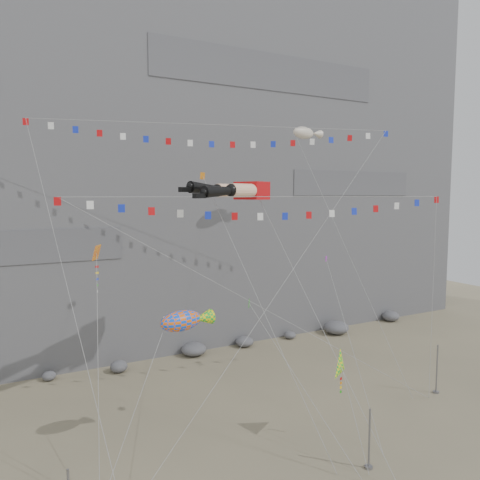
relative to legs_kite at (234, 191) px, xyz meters
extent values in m
plane|color=#857A5C|center=(1.41, -5.22, -16.92)|extent=(120.00, 120.00, 0.00)
cube|color=slate|center=(1.41, 26.78, 8.08)|extent=(80.00, 28.00, 50.00)
cylinder|color=slate|center=(3.04, -11.94, -15.03)|extent=(0.12, 0.12, 3.77)
cylinder|color=slate|center=(15.79, -6.45, -14.83)|extent=(0.12, 0.12, 4.18)
cube|color=red|center=(2.05, 0.81, 0.01)|extent=(2.50, 2.87, 1.42)
cylinder|color=beige|center=(0.38, -0.60, 0.01)|extent=(2.62, 1.85, 1.05)
sphere|color=black|center=(-0.74, -1.04, 0.01)|extent=(0.96, 0.96, 0.96)
cone|color=black|center=(-2.06, -1.55, -0.07)|extent=(2.99, 1.86, 0.98)
cube|color=black|center=(-3.84, -2.25, -0.40)|extent=(1.01, 0.72, 0.35)
cylinder|color=beige|center=(-0.14, 0.72, 0.01)|extent=(2.62, 1.85, 1.05)
sphere|color=black|center=(-1.26, 0.28, 0.01)|extent=(0.96, 0.96, 0.96)
cone|color=black|center=(-2.58, -0.23, 0.14)|extent=(3.01, 1.86, 1.05)
cube|color=black|center=(-4.36, -0.93, 0.04)|extent=(1.01, 0.72, 0.35)
cylinder|color=gray|center=(2.60, -6.75, -8.43)|extent=(0.03, 0.03, 22.68)
cylinder|color=gray|center=(-4.82, -2.13, -5.56)|extent=(0.03, 0.03, 29.94)
cylinder|color=gray|center=(8.24, -4.61, -8.66)|extent=(0.03, 0.03, 21.00)
cube|color=slate|center=(14.38, -6.90, -16.87)|extent=(0.16, 0.16, 0.10)
cylinder|color=gray|center=(-11.64, -5.81, -10.32)|extent=(0.03, 0.03, 13.97)
cylinder|color=gray|center=(-9.42, -6.87, -12.56)|extent=(0.03, 0.03, 11.41)
cylinder|color=gray|center=(3.05, -10.60, -14.26)|extent=(0.03, 0.03, 6.57)
cube|color=slate|center=(2.53, -12.53, -16.87)|extent=(0.16, 0.16, 0.10)
cylinder|color=gray|center=(11.82, -0.39, -5.60)|extent=(0.03, 0.03, 25.71)
cube|color=slate|center=(13.07, -6.46, -16.87)|extent=(0.16, 0.16, 0.10)
cylinder|color=gray|center=(-0.20, -4.29, -7.83)|extent=(0.03, 0.03, 23.35)
cube|color=slate|center=(0.89, -11.61, -16.87)|extent=(0.16, 0.16, 0.10)
cylinder|color=gray|center=(7.11, -5.50, -11.41)|extent=(0.03, 0.03, 16.82)
cube|color=slate|center=(4.78, -11.46, -16.87)|extent=(0.16, 0.16, 0.10)
cylinder|color=gray|center=(0.30, -8.67, -12.31)|extent=(0.03, 0.03, 12.66)
camera|label=1|loc=(-16.60, -32.04, -0.32)|focal=35.00mm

